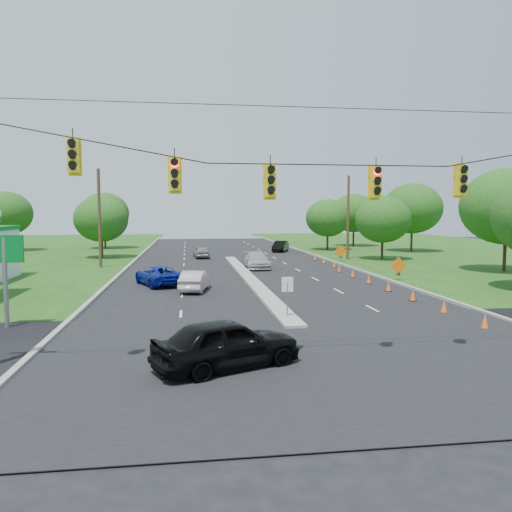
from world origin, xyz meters
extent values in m
plane|color=black|center=(0.00, 0.00, 0.00)|extent=(160.00, 160.00, 0.00)
cube|color=black|center=(0.00, 0.00, 0.00)|extent=(160.00, 14.00, 0.02)
cube|color=gray|center=(-10.10, 30.00, 0.00)|extent=(0.25, 110.00, 0.16)
cube|color=gray|center=(10.10, 30.00, 0.00)|extent=(0.25, 110.00, 0.16)
cube|color=gray|center=(0.00, 21.00, 0.00)|extent=(1.00, 34.00, 0.18)
cylinder|color=gray|center=(0.00, 6.00, 0.90)|extent=(0.06, 0.06, 1.80)
cube|color=white|center=(0.00, 6.00, 1.70)|extent=(0.55, 0.04, 0.70)
cylinder|color=black|center=(0.00, -1.00, 7.00)|extent=(24.00, 0.04, 0.04)
cube|color=yellow|center=(-8.00, -1.00, 6.75)|extent=(0.34, 0.24, 1.00)
cube|color=yellow|center=(-5.00, -1.00, 6.22)|extent=(0.34, 0.24, 1.00)
cube|color=yellow|center=(-2.00, -1.00, 6.05)|extent=(0.34, 0.24, 1.00)
cube|color=yellow|center=(1.50, -1.00, 6.05)|extent=(0.34, 0.24, 1.00)
cube|color=yellow|center=(4.50, -1.00, 6.14)|extent=(0.34, 0.24, 1.00)
cylinder|color=#422D1C|center=(-12.50, 30.00, 4.50)|extent=(0.28, 0.28, 9.00)
cylinder|color=#422D1C|center=(12.50, 35.00, 4.50)|extent=(0.28, 0.28, 9.00)
cylinder|color=gray|center=(-12.50, 6.00, 2.00)|extent=(0.20, 0.20, 4.00)
cube|color=#007021|center=(-12.50, 6.00, 3.50)|extent=(1.60, 0.15, 1.20)
cone|color=orange|center=(8.16, 3.00, 0.35)|extent=(0.32, 0.32, 0.70)
cone|color=orange|center=(8.16, 6.50, 0.35)|extent=(0.32, 0.32, 0.70)
cone|color=orange|center=(8.16, 10.00, 0.35)|extent=(0.32, 0.32, 0.70)
cone|color=orange|center=(8.16, 13.50, 0.35)|extent=(0.32, 0.32, 0.70)
cone|color=orange|center=(8.16, 17.00, 0.35)|extent=(0.32, 0.32, 0.70)
cone|color=orange|center=(8.16, 20.50, 0.35)|extent=(0.32, 0.32, 0.70)
cone|color=orange|center=(8.16, 24.00, 0.35)|extent=(0.32, 0.32, 0.70)
cone|color=orange|center=(8.76, 27.50, 0.35)|extent=(0.32, 0.32, 0.70)
cone|color=orange|center=(8.76, 31.00, 0.35)|extent=(0.32, 0.32, 0.70)
cone|color=orange|center=(8.76, 34.50, 0.35)|extent=(0.32, 0.32, 0.70)
cube|color=black|center=(10.80, 18.00, 0.55)|extent=(0.06, 0.58, 0.26)
cube|color=black|center=(10.80, 18.00, 0.55)|extent=(0.06, 0.58, 0.26)
cube|color=orange|center=(10.80, 18.00, 1.15)|extent=(1.27, 0.05, 1.27)
cube|color=black|center=(10.80, 32.00, 0.55)|extent=(0.06, 0.58, 0.26)
cube|color=black|center=(10.80, 32.00, 0.55)|extent=(0.06, 0.58, 0.26)
cube|color=orange|center=(10.80, 32.00, 1.15)|extent=(1.27, 0.05, 1.27)
cylinder|color=black|center=(-28.00, 52.00, 1.44)|extent=(0.28, 0.28, 2.88)
ellipsoid|color=#194C14|center=(-28.00, 52.00, 4.96)|extent=(6.72, 6.72, 5.76)
cylinder|color=black|center=(-14.00, 40.00, 1.26)|extent=(0.28, 0.28, 2.52)
ellipsoid|color=#194C14|center=(-14.00, 40.00, 4.34)|extent=(5.88, 5.88, 5.04)
cylinder|color=black|center=(-16.00, 55.00, 1.44)|extent=(0.28, 0.28, 2.88)
ellipsoid|color=#194C14|center=(-16.00, 55.00, 4.96)|extent=(6.72, 6.72, 5.76)
cylinder|color=black|center=(22.00, 22.00, 1.62)|extent=(0.28, 0.28, 3.24)
ellipsoid|color=#194C14|center=(22.00, 22.00, 5.58)|extent=(7.56, 7.56, 6.48)
cylinder|color=black|center=(16.00, 34.00, 1.26)|extent=(0.28, 0.28, 2.52)
ellipsoid|color=#194C14|center=(16.00, 34.00, 4.34)|extent=(5.88, 5.88, 5.04)
cylinder|color=black|center=(24.00, 44.00, 1.62)|extent=(0.28, 0.28, 3.24)
ellipsoid|color=#194C14|center=(24.00, 44.00, 5.58)|extent=(7.56, 7.56, 6.48)
cylinder|color=black|center=(20.00, 55.00, 1.44)|extent=(0.28, 0.28, 2.88)
ellipsoid|color=#194C14|center=(20.00, 55.00, 4.96)|extent=(6.72, 6.72, 5.76)
cylinder|color=black|center=(14.00, 48.00, 1.26)|extent=(0.28, 0.28, 2.52)
ellipsoid|color=#194C14|center=(14.00, 48.00, 4.34)|extent=(5.88, 5.88, 5.04)
imported|color=black|center=(-3.40, -0.96, 0.83)|extent=(5.27, 3.79, 1.67)
imported|color=#B29EA1|center=(-4.18, 15.44, 0.67)|extent=(2.19, 4.25, 1.33)
imported|color=#0B1B91|center=(-6.66, 18.43, 0.69)|extent=(3.91, 5.44, 1.38)
imported|color=#ABABAB|center=(1.60, 27.80, 0.72)|extent=(2.04, 4.99, 1.45)
imported|color=gray|center=(-3.09, 38.97, 0.67)|extent=(1.91, 4.04, 1.33)
imported|color=black|center=(7.31, 46.46, 0.71)|extent=(2.97, 4.54, 1.41)
camera|label=1|loc=(-4.64, -16.78, 5.07)|focal=35.00mm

